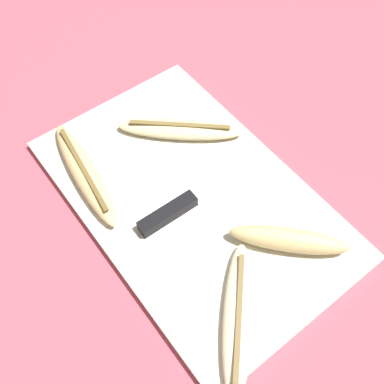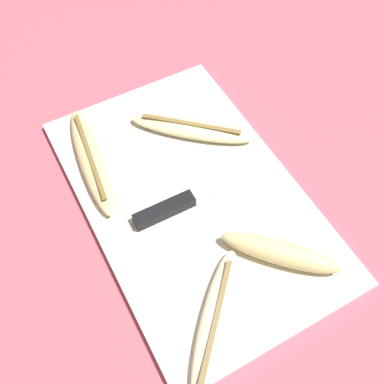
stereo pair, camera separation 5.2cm
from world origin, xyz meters
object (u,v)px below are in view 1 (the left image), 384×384
object	(u,v)px
knife	(180,207)
banana_spotted_left	(85,172)
banana_golden_short	(289,240)
banana_soft_right	(180,129)
banana_bright_far	(238,317)

from	to	relation	value
knife	banana_spotted_left	bearing A→B (deg)	-148.30
banana_spotted_left	banana_golden_short	xyz separation A→B (m)	(0.26, 0.16, 0.01)
banana_soft_right	banana_golden_short	bearing A→B (deg)	-0.41
banana_soft_right	banana_spotted_left	xyz separation A→B (m)	(-0.02, -0.16, 0.00)
banana_soft_right	banana_golden_short	xyz separation A→B (m)	(0.25, -0.00, 0.01)
banana_bright_far	banana_golden_short	distance (m)	0.12
banana_soft_right	knife	bearing A→B (deg)	-36.63
knife	banana_bright_far	distance (m)	0.17
banana_bright_far	banana_spotted_left	size ratio (longest dim) A/B	0.80
knife	banana_soft_right	bearing A→B (deg)	144.23
banana_soft_right	banana_bright_far	world-z (taller)	banana_soft_right
banana_soft_right	banana_golden_short	size ratio (longest dim) A/B	1.25
banana_soft_right	banana_spotted_left	world-z (taller)	banana_spotted_left
knife	banana_golden_short	xyz separation A→B (m)	(0.13, 0.08, 0.01)
knife	banana_bright_far	world-z (taller)	banana_bright_far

